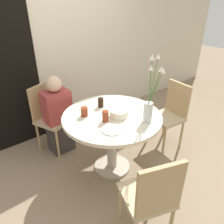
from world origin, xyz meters
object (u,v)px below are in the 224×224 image
Objects in this scene: flower_vase at (150,103)px; drink_glass_0 at (101,102)px; drink_glass_1 at (105,116)px; person_guest at (58,118)px; chair_right_flank at (151,196)px; side_plate at (112,130)px; birthday_cake at (119,113)px; chair_left_flank at (49,114)px; drink_glass_2 at (84,112)px; chair_far_back at (171,111)px.

flower_vase reaches higher than drink_glass_0.
drink_glass_1 is 0.88m from person_guest.
chair_right_flank is 1.25× the size of flower_vase.
chair_right_flank is 1.25m from drink_glass_0.
flower_vase reaches higher than side_plate.
person_guest reaches higher than drink_glass_0.
person_guest reaches higher than drink_glass_1.
drink_glass_1 is (0.06, 0.18, 0.06)m from side_plate.
birthday_cake is at bearing -66.47° from person_guest.
drink_glass_1 is at bearing -118.66° from drink_glass_0.
chair_left_flank is 1.45m from flower_vase.
drink_glass_2 is 0.65m from person_guest.
birthday_cake is at bearing -89.28° from chair_left_flank.
chair_right_flank is at bearing -94.75° from drink_glass_2.
flower_vase is (0.16, -0.29, 0.18)m from birthday_cake.
drink_glass_1 is at bearing 71.98° from side_plate.
flower_vase is 0.68× the size of person_guest.
flower_vase is at bearing -88.08° from chair_left_flank.
side_plate is at bearing -114.92° from drink_glass_0.
chair_left_flank is 1.09m from birthday_cake.
birthday_cake is 0.28× the size of flower_vase.
chair_far_back is 7.64× the size of drink_glass_1.
birthday_cake is at bearing -86.12° from chair_far_back.
drink_glass_2 is at bearing 96.64° from side_plate.
chair_left_flank is 1.00× the size of chair_far_back.
chair_far_back is (1.34, -1.01, 0.00)m from chair_left_flank.
side_plate is 1.90× the size of drink_glass_0.
flower_vase is at bearing -113.89° from chair_right_flank.
chair_left_flank is at bearing 103.90° from drink_glass_1.
flower_vase is 0.47m from side_plate.
chair_far_back is 1.04m from drink_glass_0.
birthday_cake is 0.19× the size of person_guest.
drink_glass_0 is (0.23, 0.49, 0.05)m from side_plate.
person_guest is at bearing -117.28° from chair_far_back.
drink_glass_0 is 0.35m from drink_glass_1.
side_plate is 1.75× the size of drink_glass_1.
drink_glass_0 is at bearing 13.41° from drink_glass_2.
person_guest reaches higher than chair_far_back.
drink_glass_2 reaches higher than side_plate.
chair_left_flank reaches higher than side_plate.
birthday_cake is at bearing -93.94° from chair_right_flank.
chair_right_flank reaches higher than side_plate.
chair_right_flank reaches higher than drink_glass_1.
chair_right_flank is 0.96m from birthday_cake.
person_guest is at bearing 96.69° from side_plate.
birthday_cake is at bearing 35.41° from side_plate.
person_guest is (-0.34, 0.50, -0.31)m from drink_glass_0.
person_guest reaches higher than side_plate.
chair_left_flank is at bearing 98.88° from side_plate.
chair_far_back is at bearing -59.75° from chair_left_flank.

